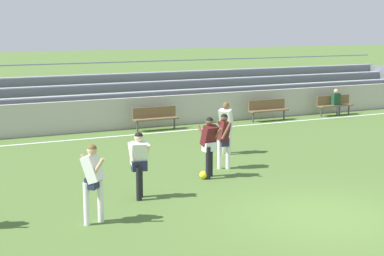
{
  "coord_description": "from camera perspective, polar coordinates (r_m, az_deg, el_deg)",
  "views": [
    {
      "loc": [
        -7.74,
        -9.71,
        4.13
      ],
      "look_at": [
        -0.3,
        6.08,
        0.98
      ],
      "focal_mm": 54.38,
      "sensor_mm": 36.0,
      "label": 1
    }
  ],
  "objects": [
    {
      "name": "player_white_wide_right",
      "position": [
        13.8,
        -5.21,
        -3.11
      ],
      "size": [
        0.51,
        0.51,
        1.62
      ],
      "color": "black",
      "rests_on": "ground"
    },
    {
      "name": "field_line_sideline",
      "position": [
        22.17,
        -4.32,
        -0.54
      ],
      "size": [
        44.0,
        0.12,
        0.01
      ],
      "primitive_type": "cube",
      "color": "white",
      "rests_on": "ground"
    },
    {
      "name": "soccer_ball",
      "position": [
        15.69,
        1.13,
        -4.62
      ],
      "size": [
        0.22,
        0.22,
        0.22
      ],
      "primitive_type": "sphere",
      "color": "yellow",
      "rests_on": "ground"
    },
    {
      "name": "ground_plane",
      "position": [
        13.08,
        12.78,
        -8.44
      ],
      "size": [
        160.0,
        160.0,
        0.0
      ],
      "primitive_type": "plane",
      "color": "#4C6B30"
    },
    {
      "name": "bleacher_stand",
      "position": [
        26.43,
        -3.19,
        3.39
      ],
      "size": [
        27.44,
        3.69,
        2.38
      ],
      "color": "#9EA3AD",
      "rests_on": "ground"
    },
    {
      "name": "player_dark_dropping_back",
      "position": [
        16.61,
        3.16,
        -0.82
      ],
      "size": [
        0.4,
        0.52,
        1.61
      ],
      "color": "white",
      "rests_on": "ground"
    },
    {
      "name": "spectator_seated",
      "position": [
        27.16,
        13.96,
        2.66
      ],
      "size": [
        0.36,
        0.42,
        1.21
      ],
      "color": "#2D2D38",
      "rests_on": "ground"
    },
    {
      "name": "bench_far_left",
      "position": [
        22.83,
        -3.62,
        1.16
      ],
      "size": [
        1.8,
        0.4,
        0.9
      ],
      "color": "brown",
      "rests_on": "ground"
    },
    {
      "name": "bench_far_right",
      "position": [
        27.27,
        13.8,
        2.37
      ],
      "size": [
        1.8,
        0.4,
        0.9
      ],
      "color": "brown",
      "rests_on": "ground"
    },
    {
      "name": "player_dark_deep_cover",
      "position": [
        15.62,
        1.72,
        -1.37
      ],
      "size": [
        0.47,
        0.65,
        1.67
      ],
      "color": "black",
      "rests_on": "ground"
    },
    {
      "name": "bench_near_wall_gap",
      "position": [
        25.19,
        7.46,
        1.95
      ],
      "size": [
        1.8,
        0.4,
        0.9
      ],
      "color": "brown",
      "rests_on": "ground"
    },
    {
      "name": "player_white_trailing_run",
      "position": [
        18.52,
        3.34,
        0.47
      ],
      "size": [
        0.65,
        0.53,
        1.68
      ],
      "color": "white",
      "rests_on": "ground"
    },
    {
      "name": "player_white_pressing_high",
      "position": [
        12.23,
        -9.7,
        -4.71
      ],
      "size": [
        0.54,
        0.7,
        1.69
      ],
      "color": "white",
      "rests_on": "ground"
    },
    {
      "name": "sideline_wall",
      "position": [
        23.32,
        -5.53,
        1.5
      ],
      "size": [
        48.0,
        0.16,
        1.23
      ],
      "primitive_type": "cube",
      "color": "#BCB7AD",
      "rests_on": "ground"
    }
  ]
}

